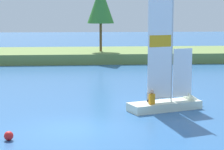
# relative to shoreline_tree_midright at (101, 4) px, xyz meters

# --- Properties ---
(ground_plane) EXTENTS (200.00, 200.00, 0.00)m
(ground_plane) POSITION_rel_shoreline_tree_midright_xyz_m (-2.83, -27.71, -6.09)
(ground_plane) COLOR #2D609E
(shore_bank) EXTENTS (80.00, 10.27, 1.06)m
(shore_bank) POSITION_rel_shoreline_tree_midright_xyz_m (-2.83, 1.58, -5.56)
(shore_bank) COLOR olive
(shore_bank) RESTS_ON ground
(shoreline_tree_midright) EXTENTS (2.89, 2.89, 7.09)m
(shoreline_tree_midright) POSITION_rel_shoreline_tree_midright_xyz_m (0.00, 0.00, 0.00)
(shoreline_tree_midright) COLOR brown
(shoreline_tree_midright) RESTS_ON shore_bank
(sailboat) EXTENTS (4.65, 2.66, 6.51)m
(sailboat) POSITION_rel_shoreline_tree_midright_xyz_m (2.59, -24.02, -5.60)
(sailboat) COLOR silver
(sailboat) RESTS_ON ground
(channel_buoy) EXTENTS (0.39, 0.39, 0.39)m
(channel_buoy) POSITION_rel_shoreline_tree_midright_xyz_m (-5.54, -29.30, -5.90)
(channel_buoy) COLOR red
(channel_buoy) RESTS_ON ground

